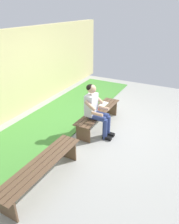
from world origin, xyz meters
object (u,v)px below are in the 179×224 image
Objects in this scene: person_seated at (96,109)px; book_open at (103,105)px; bench_near at (99,115)px; bench_far at (42,168)px; apple at (97,109)px.

book_open is at bearing -168.71° from person_seated.
bench_far is (2.23, -0.00, 0.00)m from bench_near.
bench_near is at bearing -164.88° from person_seated.
bench_near is 20.00× the size of apple.
bench_far is 2.25m from apple.
apple is 0.34m from book_open.
bench_far is at bearing -3.05° from person_seated.
book_open is at bearing 179.93° from apple.
bench_far is 20.17× the size of apple.
book_open is (-0.36, -0.04, 0.11)m from bench_near.
person_seated is (-1.86, 0.10, 0.34)m from bench_far.
person_seated reaches higher than apple.
person_seated reaches higher than bench_far.
person_seated is (0.37, 0.10, 0.34)m from bench_near.
person_seated is at bearing 176.95° from bench_far.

